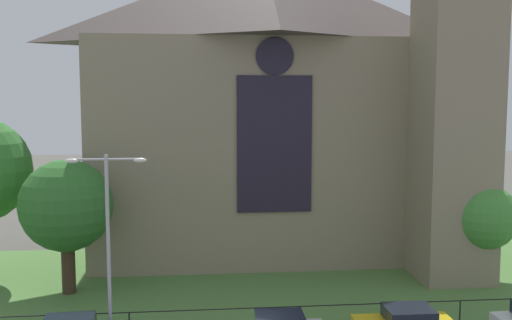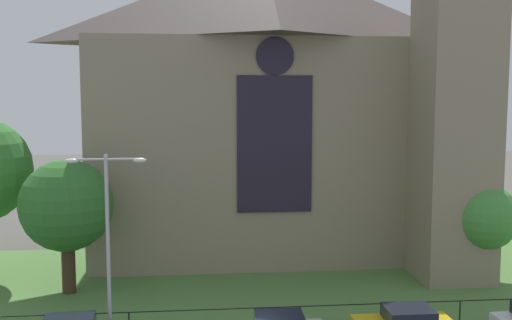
{
  "view_description": "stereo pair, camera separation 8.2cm",
  "coord_description": "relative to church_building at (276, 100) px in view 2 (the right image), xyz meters",
  "views": [
    {
      "loc": [
        -2.06,
        -22.11,
        10.26
      ],
      "look_at": [
        0.94,
        8.0,
        7.13
      ],
      "focal_mm": 40.48,
      "sensor_mm": 36.0,
      "label": 1
    },
    {
      "loc": [
        -1.98,
        -22.12,
        10.26
      ],
      "look_at": [
        0.94,
        8.0,
        7.13
      ],
      "focal_mm": 40.48,
      "sensor_mm": 36.0,
      "label": 2
    }
  ],
  "objects": [
    {
      "name": "ground",
      "position": [
        -3.11,
        -6.63,
        -10.27
      ],
      "size": [
        160.0,
        160.0,
        0.0
      ],
      "primitive_type": "plane",
      "color": "#56544C"
    },
    {
      "name": "grass_verge",
      "position": [
        -3.11,
        -8.63,
        -10.27
      ],
      "size": [
        120.0,
        20.0,
        0.01
      ],
      "primitive_type": "cube",
      "color": "#517F3D",
      "rests_on": "ground"
    },
    {
      "name": "church_building",
      "position": [
        0.0,
        0.0,
        0.0
      ],
      "size": [
        23.2,
        16.2,
        26.0
      ],
      "color": "gray",
      "rests_on": "ground"
    },
    {
      "name": "iron_railing",
      "position": [
        -0.77,
        -14.13,
        -9.3
      ],
      "size": [
        30.03,
        0.07,
        1.13
      ],
      "color": "black",
      "rests_on": "ground"
    },
    {
      "name": "tree_right_near",
      "position": [
        10.59,
        -8.52,
        -6.5
      ],
      "size": [
        3.75,
        3.75,
        5.7
      ],
      "color": "#4C3823",
      "rests_on": "ground"
    },
    {
      "name": "tree_left_near",
      "position": [
        -12.17,
        -7.91,
        -5.57
      ],
      "size": [
        4.88,
        4.88,
        7.19
      ],
      "color": "#423021",
      "rests_on": "ground"
    },
    {
      "name": "streetlamp_near",
      "position": [
        -9.05,
        -14.23,
        -5.16
      ],
      "size": [
        3.37,
        0.26,
        8.0
      ],
      "color": "#B2B2B7",
      "rests_on": "ground"
    }
  ]
}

